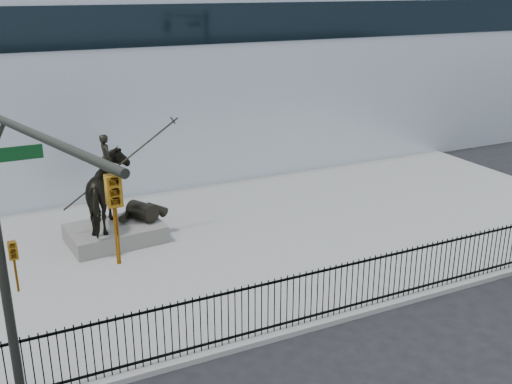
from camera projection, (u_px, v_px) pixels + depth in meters
name	position (u px, v px, depth m)	size (l,w,h in m)	color
ground	(331.00, 353.00, 14.63)	(120.00, 120.00, 0.00)	black
plaza	(220.00, 244.00, 20.55)	(30.00, 12.00, 0.15)	gray
building	(119.00, 68.00, 30.13)	(44.00, 14.00, 9.00)	white
picket_fence	(306.00, 297.00, 15.40)	(22.10, 0.10, 1.50)	black
statue_plinth	(115.00, 233.00, 20.51)	(3.10, 2.13, 0.58)	#635F5A
equestrian_statue	(114.00, 192.00, 20.04)	(3.97, 2.62, 3.37)	black
traffic_signal_left	(19.00, 269.00, 9.99)	(1.52, 4.84, 7.00)	#252822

